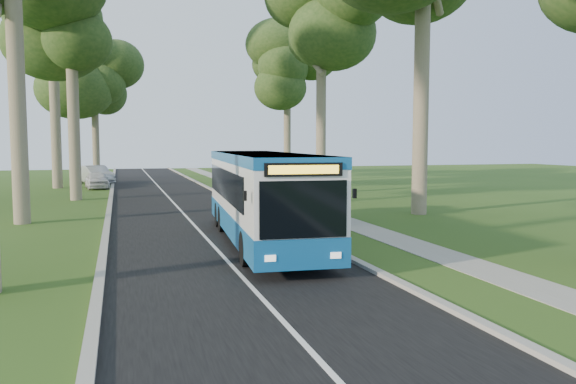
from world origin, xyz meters
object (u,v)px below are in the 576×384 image
object	(u,v)px
bus	(262,197)
bus_stop_sign	(345,207)
car_silver	(96,175)
car_white	(97,180)
litter_bin	(297,210)
bus_shelter	(327,179)

from	to	relation	value
bus	bus_stop_sign	size ratio (longest dim) A/B	5.11
bus_stop_sign	car_silver	world-z (taller)	bus_stop_sign
bus	car_silver	bearing A→B (deg)	106.21
bus	car_white	distance (m)	27.07
car_white	litter_bin	bearing A→B (deg)	-73.29
bus	car_white	size ratio (longest dim) A/B	3.03
bus_stop_sign	litter_bin	bearing A→B (deg)	74.25
bus_stop_sign	bus	bearing A→B (deg)	121.36
bus_stop_sign	car_white	world-z (taller)	bus_stop_sign
bus	bus_shelter	xyz separation A→B (m)	(4.07, 4.44, 0.25)
bus	bus_shelter	bearing A→B (deg)	51.65
bus_stop_sign	litter_bin	distance (m)	7.67
bus	car_silver	size ratio (longest dim) A/B	2.47
bus_stop_sign	car_white	bearing A→B (deg)	96.93
bus	bus_stop_sign	xyz separation A→B (m)	(2.07, -2.40, -0.15)
bus_stop_sign	car_silver	xyz separation A→B (m)	(-8.67, 33.38, -0.67)
bus	litter_bin	world-z (taller)	bus
bus	car_white	xyz separation A→B (m)	(-6.33, 26.30, -0.94)
litter_bin	car_silver	size ratio (longest dim) A/B	0.18
bus_stop_sign	litter_bin	xyz separation A→B (m)	(0.84, 7.56, -1.02)
litter_bin	car_white	world-z (taller)	car_white
car_white	car_silver	world-z (taller)	car_silver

